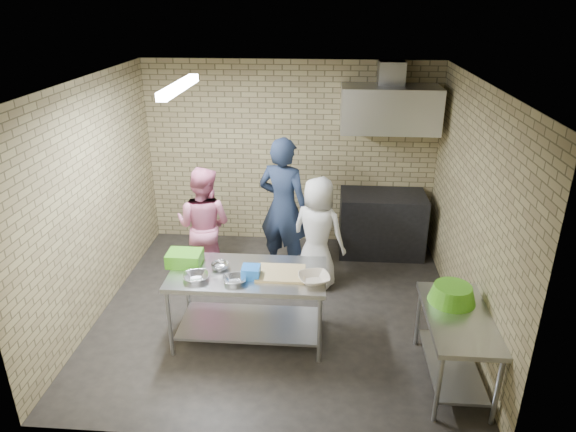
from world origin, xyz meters
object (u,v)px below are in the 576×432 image
object	(u,v)px
bottle_green	(421,113)
woman_pink	(204,225)
side_counter	(454,348)
green_basin	(452,293)
woman_white	(318,233)
prep_table	(249,305)
blue_tub	(251,272)
green_crate	(185,258)
man_navy	(283,208)
bottle_red	(392,111)
stove	(381,224)

from	to	relation	value
bottle_green	woman_pink	distance (m)	3.31
side_counter	bottle_green	bearing A→B (deg)	90.00
green_basin	woman_white	distance (m)	2.02
prep_table	blue_tub	bearing A→B (deg)	-63.43
bottle_green	green_crate	bearing A→B (deg)	-139.89
bottle_green	man_navy	xyz separation A→B (m)	(-1.82, -0.95, -1.07)
prep_table	man_navy	size ratio (longest dim) A/B	0.87
man_navy	blue_tub	bearing A→B (deg)	104.13
prep_table	bottle_red	xyz separation A→B (m)	(1.67, 2.45, 1.62)
green_crate	bottle_green	size ratio (longest dim) A/B	2.44
green_basin	woman_pink	distance (m)	3.19
blue_tub	woman_pink	size ratio (longest dim) A/B	0.12
side_counter	green_basin	size ratio (longest dim) A/B	2.61
bottle_green	man_navy	bearing A→B (deg)	-152.48
blue_tub	woman_pink	world-z (taller)	woman_pink
woman_white	bottle_green	bearing A→B (deg)	-113.90
prep_table	green_crate	world-z (taller)	green_crate
stove	green_basin	world-z (taller)	green_basin
green_basin	woman_white	xyz separation A→B (m)	(-1.34, 1.52, -0.10)
blue_tub	woman_pink	bearing A→B (deg)	120.95
blue_tub	green_basin	distance (m)	2.01
bottle_red	blue_tub	bearing A→B (deg)	-122.37
green_crate	green_basin	size ratio (longest dim) A/B	0.79
bottle_red	bottle_green	distance (m)	0.40
green_basin	bottle_red	size ratio (longest dim) A/B	2.56
woman_white	green_crate	bearing A→B (deg)	62.18
blue_tub	bottle_red	size ratio (longest dim) A/B	1.01
man_navy	woman_white	size ratio (longest dim) A/B	1.29
bottle_green	man_navy	size ratio (longest dim) A/B	0.08
prep_table	bottle_red	world-z (taller)	bottle_red
green_basin	man_navy	world-z (taller)	man_navy
bottle_green	man_navy	world-z (taller)	bottle_green
green_basin	stove	bearing A→B (deg)	99.76
green_crate	bottle_red	xyz separation A→B (m)	(2.37, 2.33, 1.14)
bottle_green	woman_pink	size ratio (longest dim) A/B	0.10
prep_table	bottle_green	distance (m)	3.59
green_crate	woman_pink	xyz separation A→B (m)	(-0.05, 1.12, -0.12)
side_counter	woman_white	bearing A→B (deg)	127.53
bottle_green	woman_pink	xyz separation A→B (m)	(-2.82, -1.21, -1.24)
bottle_green	woman_white	xyz separation A→B (m)	(-1.36, -1.22, -1.28)
green_crate	green_basin	distance (m)	2.78
bottle_red	woman_white	world-z (taller)	bottle_red
bottle_red	prep_table	bearing A→B (deg)	-124.22
blue_tub	green_basin	world-z (taller)	blue_tub
bottle_green	woman_white	distance (m)	2.23
stove	green_crate	size ratio (longest dim) A/B	3.29
woman_pink	prep_table	bearing A→B (deg)	134.93
prep_table	woman_white	bearing A→B (deg)	59.94
green_crate	woman_pink	bearing A→B (deg)	92.65
prep_table	stove	distance (m)	2.74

